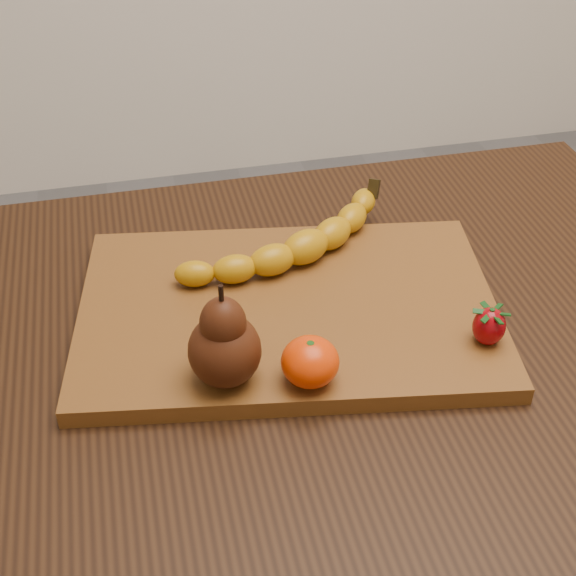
{
  "coord_description": "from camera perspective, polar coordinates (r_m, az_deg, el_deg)",
  "views": [
    {
      "loc": [
        -0.16,
        -0.63,
        1.32
      ],
      "look_at": [
        -0.0,
        0.04,
        0.8
      ],
      "focal_mm": 50.0,
      "sensor_mm": 36.0,
      "label": 1
    }
  ],
  "objects": [
    {
      "name": "table",
      "position": [
        0.92,
        0.68,
        -8.1
      ],
      "size": [
        1.0,
        0.7,
        0.76
      ],
      "color": "black",
      "rests_on": "ground"
    },
    {
      "name": "cutting_board",
      "position": [
        0.87,
        0.0,
        -1.56
      ],
      "size": [
        0.49,
        0.37,
        0.02
      ],
      "primitive_type": "cube",
      "rotation": [
        0.0,
        0.0,
        -0.16
      ],
      "color": "brown",
      "rests_on": "table"
    },
    {
      "name": "banana",
      "position": [
        0.92,
        1.25,
        2.94
      ],
      "size": [
        0.26,
        0.16,
        0.04
      ],
      "primitive_type": null,
      "rotation": [
        0.0,
        0.0,
        0.43
      ],
      "color": "#C28909",
      "rests_on": "cutting_board"
    },
    {
      "name": "pear",
      "position": [
        0.75,
        -4.6,
        -3.32
      ],
      "size": [
        0.08,
        0.08,
        0.11
      ],
      "primitive_type": null,
      "rotation": [
        0.0,
        0.0,
        0.17
      ],
      "color": "#401A0A",
      "rests_on": "cutting_board"
    },
    {
      "name": "mandarin",
      "position": [
        0.76,
        1.58,
        -5.27
      ],
      "size": [
        0.06,
        0.06,
        0.05
      ],
      "primitive_type": "ellipsoid",
      "rotation": [
        0.0,
        0.0,
        0.07
      ],
      "color": "#ED3702",
      "rests_on": "cutting_board"
    },
    {
      "name": "strawberry",
      "position": [
        0.83,
        14.13,
        -2.57
      ],
      "size": [
        0.04,
        0.04,
        0.04
      ],
      "primitive_type": null,
      "rotation": [
        0.0,
        0.0,
        -0.41
      ],
      "color": "#92030A",
      "rests_on": "cutting_board"
    }
  ]
}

